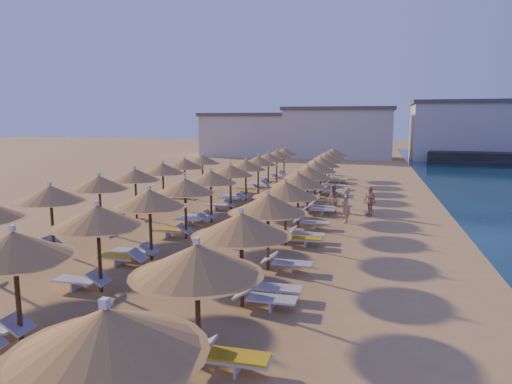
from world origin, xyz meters
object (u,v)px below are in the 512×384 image
(beachgoer_b, at_px, (333,199))
(beachgoer_a, at_px, (346,205))
(parasol_row_west, at_px, (221,174))
(parasol_row_east, at_px, (303,177))
(beachgoer_c, at_px, (370,201))

(beachgoer_b, distance_m, beachgoer_a, 2.90)
(parasol_row_west, bearing_deg, beachgoer_b, 24.58)
(parasol_row_east, xyz_separation_m, beachgoer_b, (1.39, 2.75, -1.59))
(beachgoer_b, bearing_deg, parasol_row_east, -55.62)
(beachgoer_a, relative_size, beachgoer_c, 1.13)
(parasol_row_east, height_order, parasol_row_west, same)
(beachgoer_b, xyz_separation_m, beachgoer_c, (2.11, -0.57, 0.03))
(parasol_row_east, distance_m, beachgoer_b, 3.47)
(beachgoer_a, bearing_deg, parasol_row_west, -88.01)
(beachgoer_b, height_order, beachgoer_c, beachgoer_c)
(parasol_row_east, distance_m, beachgoer_c, 4.41)
(parasol_row_west, bearing_deg, beachgoer_c, 15.00)
(parasol_row_west, height_order, beachgoer_c, parasol_row_west)
(beachgoer_a, bearing_deg, parasol_row_east, -88.11)
(parasol_row_west, height_order, beachgoer_a, parasol_row_west)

